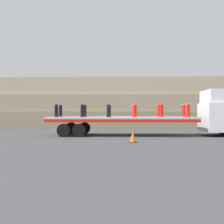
{
  "coord_description": "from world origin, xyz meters",
  "views": [
    {
      "loc": [
        -0.07,
        -17.04,
        1.54
      ],
      "look_at": [
        -0.66,
        0.0,
        1.6
      ],
      "focal_mm": 40.0,
      "sensor_mm": 36.0,
      "label": 1
    }
  ],
  "objects_px": {
    "fire_hydrant_black_near_2": "(108,111)",
    "fire_hydrant_red_near_5": "(188,111)",
    "fire_hydrant_black_near_0": "(56,111)",
    "traffic_cone": "(133,137)",
    "truck_cab": "(224,113)",
    "fire_hydrant_red_far_4": "(159,111)",
    "fire_hydrant_red_far_5": "(184,111)",
    "fire_hydrant_red_near_3": "(135,111)",
    "fire_hydrant_red_far_3": "(134,111)",
    "fire_hydrant_black_far_1": "(85,111)",
    "flatbed_trailer": "(113,120)",
    "fire_hydrant_red_near_4": "(161,111)",
    "fire_hydrant_black_far_2": "(109,111)",
    "fire_hydrant_black_near_1": "(82,111)",
    "fire_hydrant_black_far_0": "(60,111)"
  },
  "relations": [
    {
      "from": "truck_cab",
      "to": "fire_hydrant_red_far_3",
      "type": "height_order",
      "value": "truck_cab"
    },
    {
      "from": "fire_hydrant_red_near_5",
      "to": "fire_hydrant_black_near_0",
      "type": "bearing_deg",
      "value": 180.0
    },
    {
      "from": "fire_hydrant_black_far_2",
      "to": "fire_hydrant_red_near_3",
      "type": "relative_size",
      "value": 1.0
    },
    {
      "from": "fire_hydrant_red_near_4",
      "to": "fire_hydrant_black_far_0",
      "type": "bearing_deg",
      "value": 170.71
    },
    {
      "from": "fire_hydrant_black_near_1",
      "to": "fire_hydrant_red_near_4",
      "type": "relative_size",
      "value": 1.0
    },
    {
      "from": "fire_hydrant_red_far_5",
      "to": "traffic_cone",
      "type": "height_order",
      "value": "fire_hydrant_red_far_5"
    },
    {
      "from": "fire_hydrant_black_far_0",
      "to": "fire_hydrant_red_near_5",
      "type": "xyz_separation_m",
      "value": [
        8.71,
        -1.14,
        0.0
      ]
    },
    {
      "from": "fire_hydrant_black_near_2",
      "to": "traffic_cone",
      "type": "distance_m",
      "value": 3.95
    },
    {
      "from": "flatbed_trailer",
      "to": "fire_hydrant_red_far_5",
      "type": "bearing_deg",
      "value": 6.55
    },
    {
      "from": "truck_cab",
      "to": "fire_hydrant_black_far_1",
      "type": "distance_m",
      "value": 9.54
    },
    {
      "from": "fire_hydrant_black_far_2",
      "to": "traffic_cone",
      "type": "xyz_separation_m",
      "value": [
        1.44,
        -4.53,
        -1.4
      ]
    },
    {
      "from": "fire_hydrant_black_far_1",
      "to": "fire_hydrant_red_far_5",
      "type": "relative_size",
      "value": 1.0
    },
    {
      "from": "flatbed_trailer",
      "to": "fire_hydrant_black_near_2",
      "type": "relative_size",
      "value": 11.55
    },
    {
      "from": "fire_hydrant_black_near_1",
      "to": "fire_hydrant_red_far_5",
      "type": "xyz_separation_m",
      "value": [
        6.97,
        1.14,
        0.0
      ]
    },
    {
      "from": "flatbed_trailer",
      "to": "fire_hydrant_black_far_2",
      "type": "xyz_separation_m",
      "value": [
        -0.26,
        0.57,
        0.64
      ]
    },
    {
      "from": "fire_hydrant_black_near_0",
      "to": "fire_hydrant_black_near_2",
      "type": "bearing_deg",
      "value": 0.0
    },
    {
      "from": "fire_hydrant_black_far_0",
      "to": "fire_hydrant_red_far_5",
      "type": "relative_size",
      "value": 1.0
    },
    {
      "from": "fire_hydrant_black_far_2",
      "to": "fire_hydrant_black_near_0",
      "type": "bearing_deg",
      "value": -161.88
    },
    {
      "from": "fire_hydrant_black_far_0",
      "to": "fire_hydrant_red_far_5",
      "type": "bearing_deg",
      "value": 0.0
    },
    {
      "from": "fire_hydrant_black_near_0",
      "to": "truck_cab",
      "type": "bearing_deg",
      "value": 2.9
    },
    {
      "from": "truck_cab",
      "to": "fire_hydrant_red_near_5",
      "type": "xyz_separation_m",
      "value": [
        -2.55,
        -0.57,
        0.15
      ]
    },
    {
      "from": "fire_hydrant_black_far_0",
      "to": "fire_hydrant_black_near_1",
      "type": "height_order",
      "value": "same"
    },
    {
      "from": "truck_cab",
      "to": "fire_hydrant_red_near_3",
      "type": "xyz_separation_m",
      "value": [
        -6.04,
        -0.57,
        0.15
      ]
    },
    {
      "from": "traffic_cone",
      "to": "fire_hydrant_red_near_5",
      "type": "bearing_deg",
      "value": 41.92
    },
    {
      "from": "fire_hydrant_black_near_0",
      "to": "fire_hydrant_black_far_0",
      "type": "xyz_separation_m",
      "value": [
        0.0,
        1.14,
        0.0
      ]
    },
    {
      "from": "truck_cab",
      "to": "fire_hydrant_red_near_3",
      "type": "height_order",
      "value": "truck_cab"
    },
    {
      "from": "truck_cab",
      "to": "fire_hydrant_red_far_4",
      "type": "bearing_deg",
      "value": 172.44
    },
    {
      "from": "truck_cab",
      "to": "fire_hydrant_red_far_5",
      "type": "height_order",
      "value": "truck_cab"
    },
    {
      "from": "fire_hydrant_red_far_4",
      "to": "fire_hydrant_red_far_5",
      "type": "height_order",
      "value": "same"
    },
    {
      "from": "fire_hydrant_black_far_1",
      "to": "fire_hydrant_red_far_4",
      "type": "relative_size",
      "value": 1.0
    },
    {
      "from": "fire_hydrant_black_near_0",
      "to": "fire_hydrant_black_near_2",
      "type": "height_order",
      "value": "same"
    },
    {
      "from": "traffic_cone",
      "to": "truck_cab",
      "type": "bearing_deg",
      "value": 32.05
    },
    {
      "from": "fire_hydrant_black_near_1",
      "to": "fire_hydrant_red_near_4",
      "type": "height_order",
      "value": "same"
    },
    {
      "from": "fire_hydrant_black_near_2",
      "to": "fire_hydrant_red_near_5",
      "type": "distance_m",
      "value": 5.22
    },
    {
      "from": "traffic_cone",
      "to": "fire_hydrant_black_near_1",
      "type": "bearing_deg",
      "value": 133.19
    },
    {
      "from": "fire_hydrant_red_far_3",
      "to": "flatbed_trailer",
      "type": "bearing_deg",
      "value": -158.99
    },
    {
      "from": "fire_hydrant_red_far_3",
      "to": "fire_hydrant_black_far_2",
      "type": "bearing_deg",
      "value": 180.0
    },
    {
      "from": "fire_hydrant_red_near_3",
      "to": "fire_hydrant_red_far_3",
      "type": "xyz_separation_m",
      "value": [
        0.0,
        1.14,
        0.0
      ]
    },
    {
      "from": "fire_hydrant_red_near_4",
      "to": "fire_hydrant_red_far_4",
      "type": "bearing_deg",
      "value": 90.0
    },
    {
      "from": "fire_hydrant_black_near_1",
      "to": "fire_hydrant_black_far_2",
      "type": "xyz_separation_m",
      "value": [
        1.74,
        1.14,
        0.0
      ]
    },
    {
      "from": "truck_cab",
      "to": "fire_hydrant_black_near_0",
      "type": "distance_m",
      "value": 11.28
    },
    {
      "from": "fire_hydrant_black_far_1",
      "to": "fire_hydrant_black_far_2",
      "type": "xyz_separation_m",
      "value": [
        1.74,
        0.0,
        0.0
      ]
    },
    {
      "from": "fire_hydrant_red_far_3",
      "to": "fire_hydrant_black_near_2",
      "type": "bearing_deg",
      "value": -146.8
    },
    {
      "from": "flatbed_trailer",
      "to": "fire_hydrant_red_near_4",
      "type": "relative_size",
      "value": 11.55
    },
    {
      "from": "flatbed_trailer",
      "to": "fire_hydrant_red_near_3",
      "type": "xyz_separation_m",
      "value": [
        1.48,
        -0.57,
        0.64
      ]
    },
    {
      "from": "fire_hydrant_red_far_3",
      "to": "fire_hydrant_red_near_5",
      "type": "relative_size",
      "value": 1.0
    },
    {
      "from": "fire_hydrant_red_near_3",
      "to": "fire_hydrant_red_near_4",
      "type": "height_order",
      "value": "same"
    },
    {
      "from": "truck_cab",
      "to": "fire_hydrant_black_far_1",
      "type": "bearing_deg",
      "value": 176.57
    },
    {
      "from": "truck_cab",
      "to": "fire_hydrant_red_far_4",
      "type": "distance_m",
      "value": 4.33
    },
    {
      "from": "flatbed_trailer",
      "to": "fire_hydrant_red_far_4",
      "type": "height_order",
      "value": "fire_hydrant_red_far_4"
    }
  ]
}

